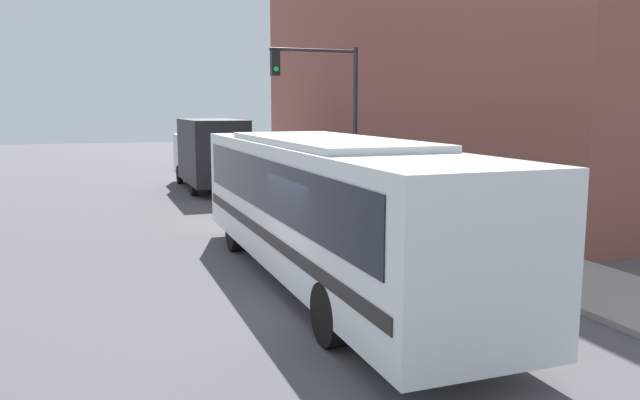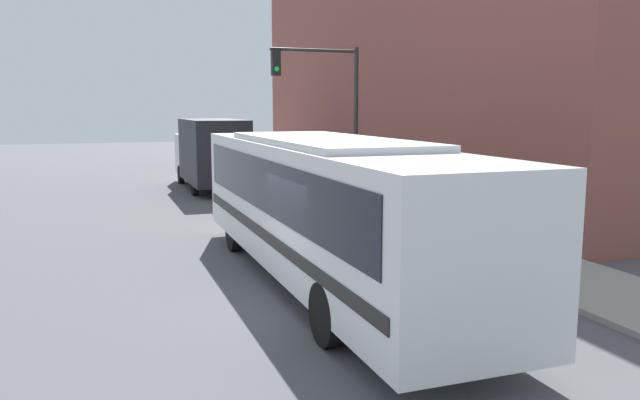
% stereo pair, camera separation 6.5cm
% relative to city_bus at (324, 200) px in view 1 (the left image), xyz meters
% --- Properties ---
extents(ground_plane, '(120.00, 120.00, 0.00)m').
position_rel_city_bus_xyz_m(ground_plane, '(-0.77, -1.55, -1.83)').
color(ground_plane, '#515156').
extents(sidewalk, '(2.79, 70.00, 0.12)m').
position_rel_city_bus_xyz_m(sidewalk, '(5.12, 18.45, -1.77)').
color(sidewalk, gray).
rests_on(sidewalk, ground_plane).
extents(building_facade, '(6.00, 27.94, 12.48)m').
position_rel_city_bus_xyz_m(building_facade, '(9.51, 13.42, 4.41)').
color(building_facade, brown).
rests_on(building_facade, ground_plane).
extents(city_bus, '(2.66, 12.15, 3.15)m').
position_rel_city_bus_xyz_m(city_bus, '(0.00, 0.00, 0.00)').
color(city_bus, white).
rests_on(city_bus, ground_plane).
extents(delivery_truck, '(2.34, 7.74, 3.24)m').
position_rel_city_bus_xyz_m(delivery_truck, '(0.47, 16.54, -0.08)').
color(delivery_truck, black).
rests_on(delivery_truck, ground_plane).
extents(fire_hydrant, '(0.24, 0.33, 0.75)m').
position_rel_city_bus_xyz_m(fire_hydrant, '(4.33, 2.23, -1.34)').
color(fire_hydrant, '#999999').
rests_on(fire_hydrant, sidewalk).
extents(traffic_light_pole, '(3.28, 0.35, 5.78)m').
position_rel_city_bus_xyz_m(traffic_light_pole, '(3.41, 8.80, 2.22)').
color(traffic_light_pole, '#2D2D2D').
rests_on(traffic_light_pole, sidewalk).
extents(parking_meter, '(0.14, 0.14, 1.37)m').
position_rel_city_bus_xyz_m(parking_meter, '(4.33, 8.52, -0.79)').
color(parking_meter, '#2D2D2D').
rests_on(parking_meter, sidewalk).
extents(pedestrian_near_corner, '(0.34, 0.34, 1.61)m').
position_rel_city_bus_xyz_m(pedestrian_near_corner, '(5.60, 4.64, -0.89)').
color(pedestrian_near_corner, slate).
rests_on(pedestrian_near_corner, sidewalk).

